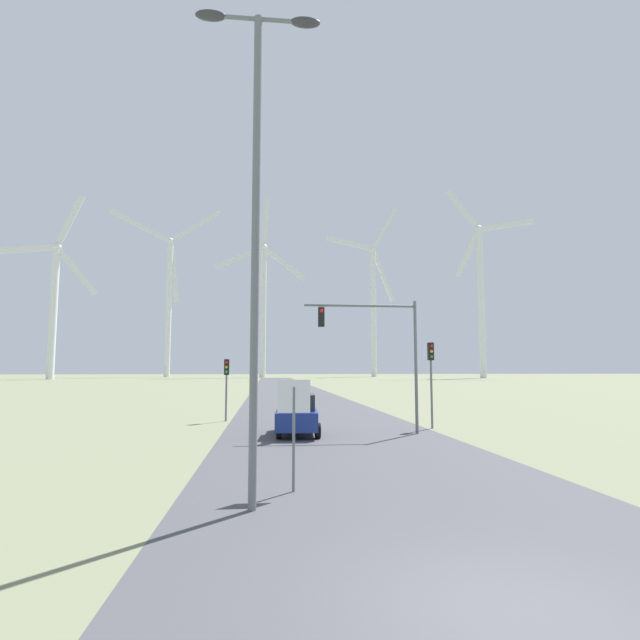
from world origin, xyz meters
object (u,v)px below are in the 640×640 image
object	(u,v)px
traffic_light_post_near_right	(431,365)
wind_turbine_far_left	(54,296)
wind_turbine_center	(263,297)
stop_sign_near	(294,413)
traffic_light_mast_overhead	(377,337)
car_approaching	(297,414)
traffic_light_post_near_left	(227,376)
wind_turbine_right	(373,297)
streetlamp	(256,194)
wind_turbine_far_right	(481,287)
wind_turbine_left	(169,292)

from	to	relation	value
traffic_light_post_near_right	wind_turbine_far_left	distance (m)	149.40
wind_turbine_far_left	wind_turbine_center	bearing A→B (deg)	24.41
stop_sign_near	traffic_light_mast_overhead	bearing A→B (deg)	66.88
car_approaching	stop_sign_near	bearing A→B (deg)	-93.82
traffic_light_post_near_left	traffic_light_mast_overhead	world-z (taller)	traffic_light_mast_overhead
wind_turbine_center	wind_turbine_right	bearing A→B (deg)	18.80
streetlamp	stop_sign_near	distance (m)	5.26
stop_sign_near	car_approaching	xyz separation A→B (m)	(0.70, 10.42, -0.97)
stop_sign_near	traffic_light_post_near_left	bearing A→B (deg)	100.04
stop_sign_near	wind_turbine_center	distance (m)	171.80
streetlamp	wind_turbine_far_right	size ratio (longest dim) A/B	0.17
traffic_light_mast_overhead	wind_turbine_far_right	world-z (taller)	wind_turbine_far_right
car_approaching	wind_turbine_right	world-z (taller)	wind_turbine_right
stop_sign_near	wind_turbine_center	world-z (taller)	wind_turbine_center
wind_turbine_right	traffic_light_post_near_right	bearing A→B (deg)	-101.29
wind_turbine_far_right	wind_turbine_far_left	bearing A→B (deg)	-176.71
wind_turbine_left	wind_turbine_right	world-z (taller)	wind_turbine_right
traffic_light_mast_overhead	wind_turbine_far_left	distance (m)	149.39
stop_sign_near	wind_turbine_far_left	xyz separation A→B (m)	(-63.80, 141.67, 22.80)
traffic_light_mast_overhead	wind_turbine_center	bearing A→B (deg)	92.41
car_approaching	wind_turbine_left	bearing A→B (deg)	102.80
traffic_light_post_near_left	traffic_light_post_near_right	size ratio (longest dim) A/B	0.82
car_approaching	wind_turbine_right	distance (m)	181.77
stop_sign_near	wind_turbine_right	world-z (taller)	wind_turbine_right
traffic_light_post_near_left	wind_turbine_right	size ratio (longest dim) A/B	0.05
stop_sign_near	traffic_light_post_near_left	size ratio (longest dim) A/B	0.76
car_approaching	wind_turbine_left	xyz separation A→B (m)	(-39.42, 173.57, 31.94)
traffic_light_post_near_right	traffic_light_mast_overhead	bearing A→B (deg)	-149.17
traffic_light_mast_overhead	stop_sign_near	bearing A→B (deg)	-113.12
wind_turbine_left	wind_turbine_far_right	xyz separation A→B (m)	(110.57, -34.52, -1.97)
traffic_light_post_near_left	traffic_light_post_near_right	distance (m)	11.52
car_approaching	wind_turbine_far_left	bearing A→B (deg)	116.17
wind_turbine_right	car_approaching	bearing A→B (deg)	-103.34
streetlamp	stop_sign_near	world-z (taller)	streetlamp
wind_turbine_center	wind_turbine_right	size ratio (longest dim) A/B	0.94
wind_turbine_right	wind_turbine_far_right	world-z (taller)	wind_turbine_right
wind_turbine_center	wind_turbine_left	bearing A→B (deg)	158.41
car_approaching	traffic_light_post_near_right	bearing A→B (deg)	14.54
car_approaching	wind_turbine_center	xyz separation A→B (m)	(-2.99, 159.15, 28.41)
streetlamp	traffic_light_mast_overhead	bearing A→B (deg)	65.65
traffic_light_mast_overhead	wind_turbine_right	xyz separation A→B (m)	(37.62, 174.36, 27.71)
stop_sign_near	traffic_light_post_near_right	world-z (taller)	traffic_light_post_near_right
wind_turbine_left	wind_turbine_far_left	bearing A→B (deg)	-120.64
streetlamp	wind_turbine_center	bearing A→B (deg)	90.45
wind_turbine_far_left	wind_turbine_far_right	xyz separation A→B (m)	(135.64, 7.81, 6.20)
streetlamp	wind_turbine_center	distance (m)	172.56
stop_sign_near	wind_turbine_center	size ratio (longest dim) A/B	0.04
car_approaching	wind_turbine_far_right	size ratio (longest dim) A/B	0.06
wind_turbine_left	wind_turbine_center	world-z (taller)	wind_turbine_left
traffic_light_mast_overhead	streetlamp	bearing A→B (deg)	-114.35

